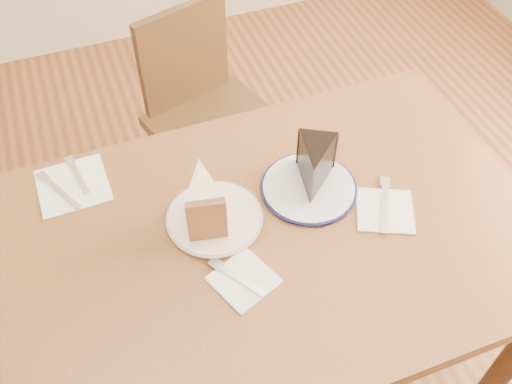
% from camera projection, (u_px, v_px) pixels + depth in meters
% --- Properties ---
extents(ground, '(4.00, 4.00, 0.00)m').
position_uv_depth(ground, '(269.00, 370.00, 1.84)').
color(ground, '#4B2714').
rests_on(ground, ground).
extents(table, '(1.20, 0.80, 0.75)m').
position_uv_depth(table, '(274.00, 256.00, 1.35)').
color(table, '#4A2814').
rests_on(table, ground).
extents(chair_far, '(0.50, 0.50, 0.80)m').
position_uv_depth(chair_far, '(209.00, 115.00, 1.98)').
color(chair_far, black).
rests_on(chair_far, ground).
extents(plate_cream, '(0.21, 0.21, 0.01)m').
position_uv_depth(plate_cream, '(215.00, 218.00, 1.29)').
color(plate_cream, white).
rests_on(plate_cream, table).
extents(plate_navy, '(0.22, 0.22, 0.01)m').
position_uv_depth(plate_navy, '(309.00, 188.00, 1.35)').
color(plate_navy, white).
rests_on(plate_navy, table).
extents(carrot_cake, '(0.10, 0.13, 0.11)m').
position_uv_depth(carrot_cake, '(204.00, 199.00, 1.25)').
color(carrot_cake, white).
rests_on(carrot_cake, plate_cream).
extents(chocolate_cake, '(0.14, 0.15, 0.10)m').
position_uv_depth(chocolate_cake, '(314.00, 169.00, 1.31)').
color(chocolate_cake, black).
rests_on(chocolate_cake, plate_navy).
extents(napkin_cream, '(0.15, 0.15, 0.00)m').
position_uv_depth(napkin_cream, '(244.00, 280.00, 1.19)').
color(napkin_cream, white).
rests_on(napkin_cream, table).
extents(napkin_navy, '(0.17, 0.17, 0.00)m').
position_uv_depth(napkin_navy, '(385.00, 210.00, 1.31)').
color(napkin_navy, white).
rests_on(napkin_navy, table).
extents(napkin_spare, '(0.17, 0.17, 0.00)m').
position_uv_depth(napkin_spare, '(73.00, 185.00, 1.36)').
color(napkin_spare, white).
rests_on(napkin_spare, table).
extents(fork_cream, '(0.09, 0.13, 0.00)m').
position_uv_depth(fork_cream, '(238.00, 277.00, 1.19)').
color(fork_cream, white).
rests_on(fork_cream, napkin_cream).
extents(knife_navy, '(0.10, 0.16, 0.00)m').
position_uv_depth(knife_navy, '(385.00, 205.00, 1.32)').
color(knife_navy, silver).
rests_on(knife_navy, napkin_navy).
extents(fork_spare, '(0.04, 0.14, 0.00)m').
position_uv_depth(fork_spare, '(78.00, 175.00, 1.38)').
color(fork_spare, silver).
rests_on(fork_spare, napkin_spare).
extents(knife_spare, '(0.08, 0.15, 0.00)m').
position_uv_depth(knife_spare, '(59.00, 190.00, 1.35)').
color(knife_spare, silver).
rests_on(knife_spare, napkin_spare).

